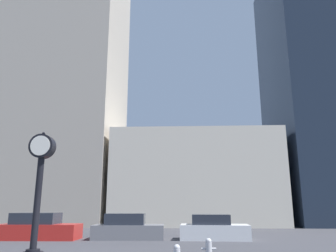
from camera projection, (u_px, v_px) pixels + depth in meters
The scene contains 8 objects.
building_tall_tower at pixel (59, 65), 38.97m from camera, with size 14.60×12.00×36.38m.
building_storefront_row at pixel (195, 180), 35.02m from camera, with size 16.24×12.00×9.07m.
building_glass_modern at pixel (317, 87), 36.89m from camera, with size 9.84×12.00×29.94m.
street_clock at pixel (40, 175), 13.53m from camera, with size 1.02×0.80×4.94m.
car_red at pixel (38, 228), 18.84m from camera, with size 4.60×1.92×1.48m.
car_grey at pixel (128, 228), 19.03m from camera, with size 4.16×2.07×1.45m.
car_white at pixel (214, 229), 18.73m from camera, with size 3.97×2.12×1.40m.
fire_hydrant_far at pixel (209, 247), 12.48m from camera, with size 0.56×0.24×0.67m.
Camera 1 is at (3.77, -11.50, 1.87)m, focal length 35.00 mm.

